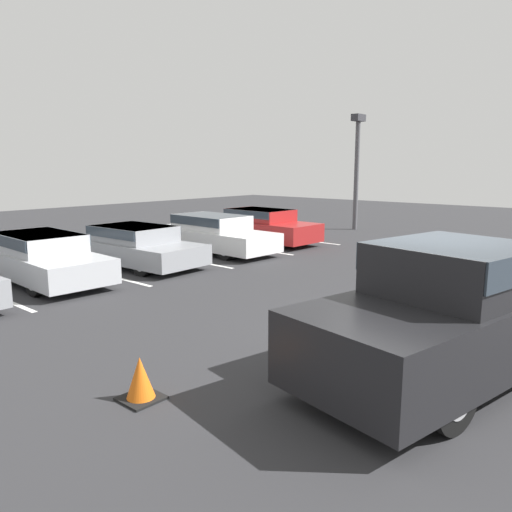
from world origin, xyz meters
The scene contains 13 objects.
ground_plane centered at (0.00, 0.00, 0.00)m, with size 60.00×60.00×0.00m, color #2D2D30.
stall_stripe_c centered at (-0.23, 9.12, 0.00)m, with size 0.12×5.14×0.01m, color white.
stall_stripe_d centered at (2.61, 9.12, 0.00)m, with size 0.12×5.14×0.01m, color white.
stall_stripe_e centered at (5.46, 9.12, 0.00)m, with size 0.12×5.14×0.01m, color white.
stall_stripe_f centered at (8.30, 9.12, 0.00)m, with size 0.12×5.14×0.01m, color white.
pickup_truck centered at (-0.40, -0.82, 0.91)m, with size 5.77×2.95×1.85m.
parked_sedan_b centered at (-1.68, 9.08, 0.65)m, with size 1.92×4.67×1.21m.
parked_sedan_c centered at (1.08, 8.99, 0.62)m, with size 2.01×4.42×1.16m.
parked_sedan_d centered at (4.17, 8.97, 0.66)m, with size 1.87×4.78×1.24m.
parked_sedan_e centered at (6.79, 9.06, 0.67)m, with size 1.91×4.49×1.26m.
light_post centered at (12.64, 8.46, 3.08)m, with size 0.70×0.36×5.09m.
traffic_cone centered at (-3.94, 1.86, 0.26)m, with size 0.49×0.49×0.56m.
wheel_stop_curb centered at (4.11, 12.41, 0.07)m, with size 1.94×0.20×0.14m, color #B7B2A8.
Camera 1 is at (-7.36, -3.03, 2.87)m, focal length 35.00 mm.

